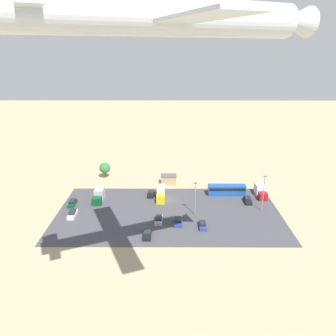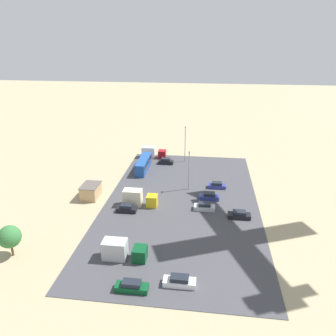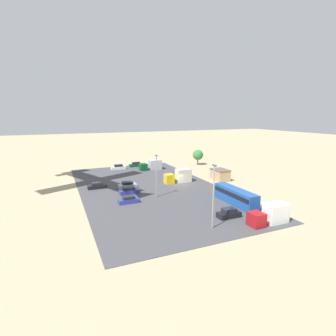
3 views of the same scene
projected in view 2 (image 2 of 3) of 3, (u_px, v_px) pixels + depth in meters
The scene contains 18 objects.
ground_plane at pixel (144, 200), 72.10m from camera, with size 400.00×400.00×0.00m, color tan.
parking_lot_surface at pixel (182, 203), 71.10m from camera, with size 60.16×32.68×0.08m.
shed_building at pixel (91, 191), 72.92m from camera, with size 5.09×3.76×3.09m.
bus at pixel (144, 164), 88.07m from camera, with size 11.29×2.46×3.16m.
parked_car_0 at pixel (204, 207), 67.89m from camera, with size 1.99×4.36×1.59m.
parked_car_1 at pixel (217, 185), 77.74m from camera, with size 1.76×4.19×1.47m.
parked_car_2 at pixel (209, 196), 72.29m from camera, with size 1.98×4.27×1.58m.
parked_car_3 at pixel (132, 287), 46.15m from camera, with size 1.71×4.74×1.56m.
parked_car_4 at pixel (166, 161), 92.60m from camera, with size 1.87×4.18×1.65m.
parked_car_5 at pixel (239, 215), 64.82m from camera, with size 1.95×4.45×1.50m.
parked_car_6 at pixel (179, 281), 47.14m from camera, with size 1.80×4.75×1.53m.
parked_car_7 at pixel (127, 209), 67.14m from camera, with size 1.82×4.09×1.58m.
parked_truck_0 at pixel (122, 250), 52.66m from camera, with size 2.56×7.10×3.15m.
parked_truck_1 at pixel (138, 198), 69.40m from camera, with size 2.37×7.21×3.48m.
parked_truck_2 at pixel (152, 153), 97.30m from camera, with size 2.44×7.10×3.24m.
tree_near_shed at pixel (9, 237), 52.62m from camera, with size 3.69×3.69×5.45m.
light_pole_lot_centre at pixel (185, 143), 92.68m from camera, with size 0.90×0.28×10.27m.
light_pole_lot_edge at pixel (189, 169), 75.53m from camera, with size 0.90×0.28×9.25m.
Camera 2 is at (63.10, 13.49, 33.40)m, focal length 35.00 mm.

